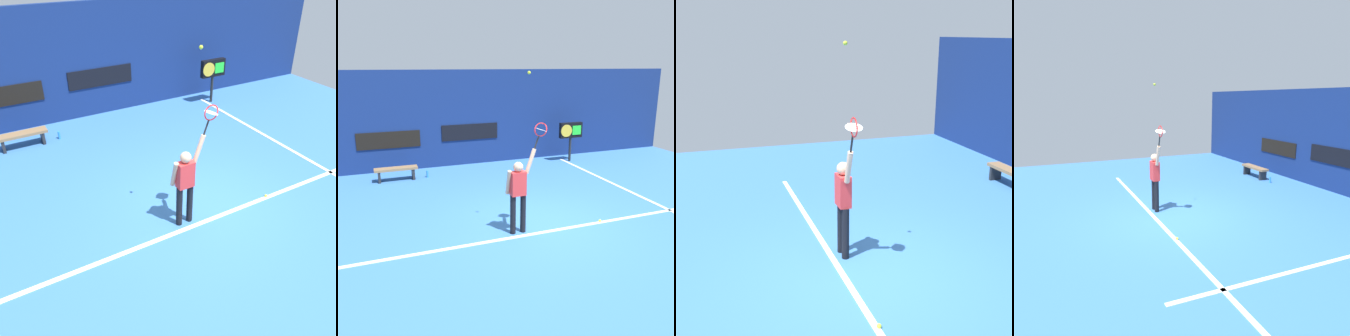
% 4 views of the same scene
% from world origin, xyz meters
% --- Properties ---
extents(ground_plane, '(18.00, 18.00, 0.00)m').
position_xyz_m(ground_plane, '(0.00, 0.00, 0.00)').
color(ground_plane, '#3870B2').
extents(back_wall, '(18.00, 0.20, 3.59)m').
position_xyz_m(back_wall, '(0.00, 6.23, 1.80)').
color(back_wall, navy).
rests_on(back_wall, ground_plane).
extents(sponsor_banner_center, '(2.20, 0.03, 0.60)m').
position_xyz_m(sponsor_banner_center, '(0.00, 6.11, 1.27)').
color(sponsor_banner_center, black).
extents(sponsor_banner_portside, '(2.20, 0.03, 0.60)m').
position_xyz_m(sponsor_banner_portside, '(-3.00, 6.11, 1.16)').
color(sponsor_banner_portside, black).
extents(court_baseline, '(10.00, 0.10, 0.01)m').
position_xyz_m(court_baseline, '(0.00, -0.44, 0.01)').
color(court_baseline, white).
rests_on(court_baseline, ground_plane).
extents(court_sideline, '(0.10, 7.00, 0.01)m').
position_xyz_m(court_sideline, '(3.66, 2.00, 0.01)').
color(court_sideline, white).
rests_on(court_sideline, ground_plane).
extents(tennis_player, '(0.68, 0.31, 1.97)m').
position_xyz_m(tennis_player, '(-0.65, -0.21, 1.01)').
color(tennis_player, black).
rests_on(tennis_player, ground_plane).
extents(tennis_racket, '(0.40, 0.27, 0.63)m').
position_xyz_m(tennis_racket, '(-0.13, -0.22, 2.35)').
color(tennis_racket, black).
extents(tennis_ball, '(0.07, 0.07, 0.07)m').
position_xyz_m(tennis_ball, '(-0.44, -0.25, 3.60)').
color(tennis_ball, '#CCE033').
extents(scoreboard_clock, '(0.96, 0.20, 1.56)m').
position_xyz_m(scoreboard_clock, '(3.85, 5.14, 1.20)').
color(scoreboard_clock, black).
rests_on(scoreboard_clock, ground_plane).
extents(court_bench, '(1.40, 0.36, 0.45)m').
position_xyz_m(court_bench, '(-2.92, 4.91, 0.34)').
color(court_bench, olive).
rests_on(court_bench, ground_plane).
extents(water_bottle, '(0.07, 0.07, 0.24)m').
position_xyz_m(water_bottle, '(-1.89, 4.91, 0.12)').
color(water_bottle, '#338CD8').
rests_on(water_bottle, ground_plane).
extents(spare_ball, '(0.07, 0.07, 0.07)m').
position_xyz_m(spare_ball, '(1.48, -0.40, 0.03)').
color(spare_ball, '#CCE033').
rests_on(spare_ball, ground_plane).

